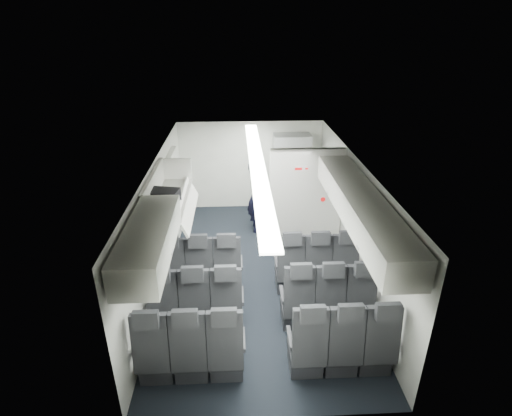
{
  "coord_description": "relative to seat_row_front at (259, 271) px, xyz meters",
  "views": [
    {
      "loc": [
        -0.33,
        -6.19,
        4.23
      ],
      "look_at": [
        0.0,
        0.4,
        1.15
      ],
      "focal_mm": 28.0,
      "sensor_mm": 36.0,
      "label": 1
    }
  ],
  "objects": [
    {
      "name": "seat_row_mid",
      "position": [
        0.0,
        -0.9,
        0.0
      ],
      "size": [
        3.33,
        0.56,
        1.24
      ],
      "color": "#26272A",
      "rests_on": "cabin_shell"
    },
    {
      "name": "bulkhead_partition",
      "position": [
        0.98,
        1.33,
        0.67
      ],
      "size": [
        1.4,
        0.15,
        2.13
      ],
      "color": "silver",
      "rests_on": "cabin_shell"
    },
    {
      "name": "papers",
      "position": [
        0.27,
        2.24,
        0.63
      ],
      "size": [
        0.22,
        0.07,
        0.15
      ],
      "primitive_type": "cube",
      "rotation": [
        0.0,
        0.0,
        0.21
      ],
      "color": "white",
      "rests_on": "flight_attendant"
    },
    {
      "name": "cabin_shell",
      "position": [
        0.0,
        0.53,
        0.72
      ],
      "size": [
        3.41,
        6.01,
        2.16
      ],
      "color": "black",
      "rests_on": "ground"
    },
    {
      "name": "carry_on_bag",
      "position": [
        -1.45,
        -0.02,
        1.39
      ],
      "size": [
        0.48,
        0.38,
        0.26
      ],
      "primitive_type": "cube",
      "rotation": [
        0.0,
        0.0,
        -0.21
      ],
      "color": "black",
      "rests_on": "overhead_bin_left_front_open"
    },
    {
      "name": "overhead_bin_right_rear",
      "position": [
        1.4,
        -1.47,
        1.46
      ],
      "size": [
        0.53,
        1.8,
        0.4
      ],
      "color": "white",
      "rests_on": "cabin_shell"
    },
    {
      "name": "seat_row_rear",
      "position": [
        0.0,
        -1.8,
        0.0
      ],
      "size": [
        3.33,
        0.56,
        1.24
      ],
      "color": "#26272A",
      "rests_on": "cabin_shell"
    },
    {
      "name": "boarding_door",
      "position": [
        -1.64,
        2.09,
        0.55
      ],
      "size": [
        0.12,
        1.27,
        1.86
      ],
      "color": "silver",
      "rests_on": "cabin_shell"
    },
    {
      "name": "overhead_bin_right_front",
      "position": [
        1.4,
        0.28,
        1.46
      ],
      "size": [
        0.53,
        1.7,
        0.4
      ],
      "color": "white",
      "rests_on": "cabin_shell"
    },
    {
      "name": "galley_unit",
      "position": [
        0.95,
        3.25,
        0.55
      ],
      "size": [
        0.85,
        0.52,
        1.9
      ],
      "color": "#939399",
      "rests_on": "cabin_shell"
    },
    {
      "name": "flight_attendant",
      "position": [
        0.08,
        2.29,
        0.39
      ],
      "size": [
        0.42,
        0.61,
        1.6
      ],
      "primitive_type": "imported",
      "rotation": [
        0.0,
        0.0,
        1.64
      ],
      "color": "black",
      "rests_on": "ground"
    },
    {
      "name": "overhead_bin_left_front_open",
      "position": [
        -1.44,
        0.28,
        1.33
      ],
      "size": [
        0.64,
        1.7,
        0.72
      ],
      "color": "#9E9E93",
      "rests_on": "cabin_shell"
    },
    {
      "name": "seat_row_front",
      "position": [
        0.0,
        0.0,
        0.0
      ],
      "size": [
        3.33,
        0.56,
        1.24
      ],
      "color": "#26272A",
      "rests_on": "cabin_shell"
    },
    {
      "name": "overhead_bin_left_rear",
      "position": [
        -1.4,
        -1.47,
        1.46
      ],
      "size": [
        0.53,
        1.8,
        0.4
      ],
      "color": "white",
      "rests_on": "cabin_shell"
    }
  ]
}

